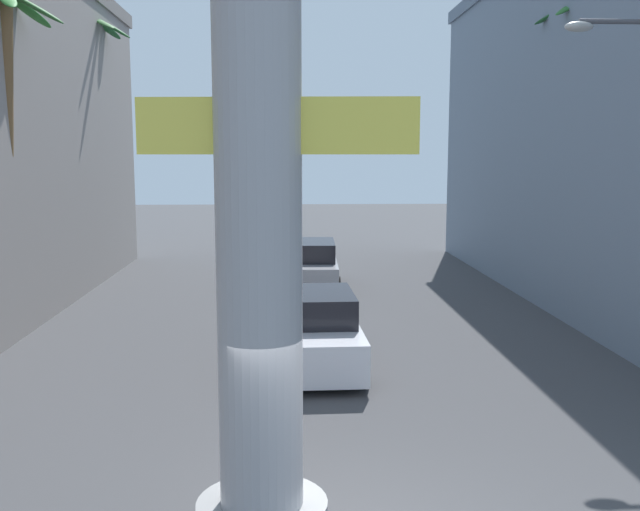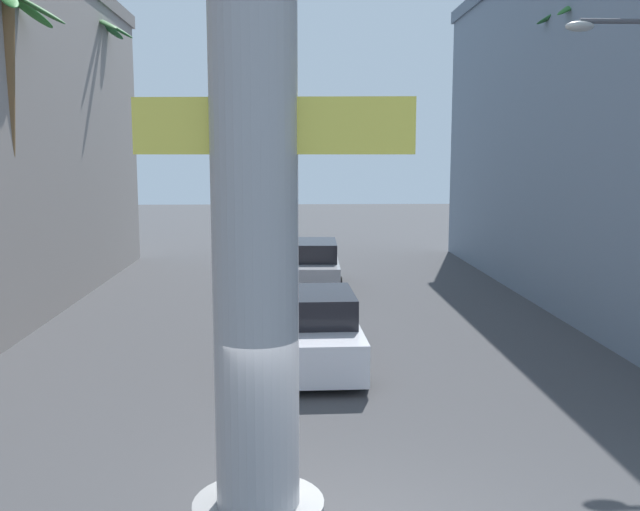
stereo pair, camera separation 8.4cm
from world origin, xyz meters
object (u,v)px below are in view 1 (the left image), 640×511
Objects in this scene: palm_tree_mid_right at (583,118)px; palm_tree_far_left at (98,110)px; neon_sign_pole at (259,189)px; palm_tree_mid_left at (4,131)px; car_far at (309,266)px; car_lead at (307,329)px.

palm_tree_far_left is at bearing 157.03° from palm_tree_mid_right.
neon_sign_pole is 11.80m from palm_tree_mid_left.
palm_tree_mid_right is 0.96× the size of palm_tree_far_left.
neon_sign_pole reaches higher than palm_tree_far_left.
palm_tree_far_left is (-6.27, 18.56, 1.90)m from neon_sign_pole.
car_far is (1.03, 16.06, -3.30)m from neon_sign_pole.
neon_sign_pole reaches higher than palm_tree_mid_left.
car_lead is 8.48m from car_far.
palm_tree_mid_left is (-6.97, 2.37, 4.22)m from car_lead.
neon_sign_pole reaches higher than palm_tree_mid_right.
car_lead is at bearing 84.70° from neon_sign_pole.
neon_sign_pole is at bearing -124.45° from palm_tree_mid_right.
palm_tree_mid_left is (-14.71, -2.36, -0.44)m from palm_tree_mid_right.
palm_tree_far_left reaches higher than palm_tree_mid_right.
palm_tree_mid_left is at bearing -170.89° from palm_tree_mid_right.
neon_sign_pole is 2.11× the size of car_far.
palm_tree_mid_right is 1.06× the size of palm_tree_mid_left.
palm_tree_mid_left is at bearing 161.21° from car_lead.
car_lead is at bearing -18.79° from palm_tree_mid_left.
palm_tree_far_left reaches higher than car_far.
palm_tree_far_left reaches higher than palm_tree_mid_left.
palm_tree_mid_right reaches higher than car_far.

